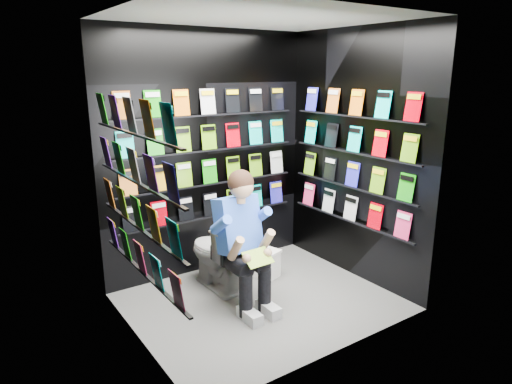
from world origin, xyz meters
TOP-DOWN VIEW (x-y plane):
  - floor at (0.00, 0.00)m, footprint 2.40×2.40m
  - ceiling at (0.00, 0.00)m, footprint 2.40×2.40m
  - wall_back at (0.00, 1.00)m, footprint 2.40×0.04m
  - wall_front at (0.00, -1.00)m, footprint 2.40×0.04m
  - wall_left at (-1.20, 0.00)m, footprint 0.04×2.00m
  - wall_right at (1.20, 0.00)m, footprint 0.04×2.00m
  - comics_back at (0.00, 0.97)m, footprint 2.10×0.06m
  - comics_left at (-1.17, 0.00)m, footprint 0.06×1.70m
  - comics_right at (1.17, 0.00)m, footprint 0.06×1.70m
  - toilet at (-0.18, 0.52)m, footprint 0.44×0.76m
  - longbox at (0.35, 0.49)m, footprint 0.31×0.42m
  - longbox_lid at (0.35, 0.49)m, footprint 0.33×0.44m
  - reader at (-0.18, 0.14)m, footprint 0.56×0.80m
  - held_comic at (-0.18, -0.21)m, footprint 0.27×0.16m

SIDE VIEW (x-z plane):
  - floor at x=0.00m, z-range 0.00..0.00m
  - longbox at x=0.35m, z-range 0.00..0.28m
  - longbox_lid at x=0.35m, z-range 0.28..0.31m
  - toilet at x=-0.18m, z-range 0.00..0.73m
  - held_comic at x=-0.18m, z-range 0.52..0.64m
  - reader at x=-0.18m, z-range 0.06..1.50m
  - wall_back at x=0.00m, z-range 0.00..2.60m
  - wall_front at x=0.00m, z-range 0.00..2.60m
  - wall_left at x=-1.20m, z-range 0.00..2.60m
  - wall_right at x=1.20m, z-range 0.00..2.60m
  - comics_back at x=0.00m, z-range 0.62..1.99m
  - comics_left at x=-1.17m, z-range 0.62..1.99m
  - comics_right at x=1.17m, z-range 0.62..1.99m
  - ceiling at x=0.00m, z-range 2.60..2.60m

